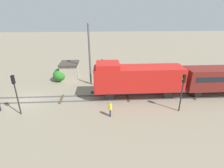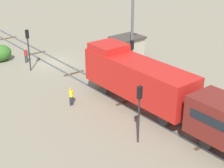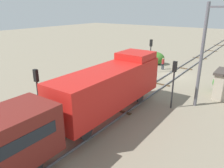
{
  "view_description": "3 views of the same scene",
  "coord_description": "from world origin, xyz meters",
  "px_view_note": "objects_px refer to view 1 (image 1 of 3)",
  "views": [
    {
      "loc": [
        20.23,
        9.61,
        10.56
      ],
      "look_at": [
        1.0,
        10.77,
        2.41
      ],
      "focal_mm": 28.0,
      "sensor_mm": 36.0,
      "label": 1
    },
    {
      "loc": [
        18.09,
        33.32,
        13.71
      ],
      "look_at": [
        0.79,
        11.77,
        1.56
      ],
      "focal_mm": 55.0,
      "sensor_mm": 36.0,
      "label": 2
    },
    {
      "loc": [
        -9.42,
        27.15,
        8.48
      ],
      "look_at": [
        0.33,
        13.49,
        2.6
      ],
      "focal_mm": 35.0,
      "sensor_mm": 36.0,
      "label": 3
    }
  ],
  "objects_px": {
    "traffic_signal_mid": "(102,69)",
    "catenary_mast": "(90,54)",
    "traffic_signal_near": "(15,88)",
    "relay_hut": "(70,71)",
    "traffic_signal_far": "(183,86)",
    "locomotive": "(137,78)",
    "worker_by_signal": "(110,108)"
  },
  "relations": [
    {
      "from": "traffic_signal_mid",
      "to": "catenary_mast",
      "type": "distance_m",
      "value": 3.0
    },
    {
      "from": "traffic_signal_far",
      "to": "traffic_signal_near",
      "type": "bearing_deg",
      "value": -91.3
    },
    {
      "from": "traffic_signal_near",
      "to": "traffic_signal_mid",
      "type": "distance_m",
      "value": 11.21
    },
    {
      "from": "catenary_mast",
      "to": "relay_hut",
      "type": "xyz_separation_m",
      "value": [
        -2.44,
        -3.56,
        -3.33
      ]
    },
    {
      "from": "locomotive",
      "to": "traffic_signal_mid",
      "type": "xyz_separation_m",
      "value": [
        -3.4,
        -4.36,
        0.19
      ]
    },
    {
      "from": "traffic_signal_near",
      "to": "catenary_mast",
      "type": "relative_size",
      "value": 0.51
    },
    {
      "from": "locomotive",
      "to": "traffic_signal_near",
      "type": "distance_m",
      "value": 13.79
    },
    {
      "from": "traffic_signal_near",
      "to": "catenary_mast",
      "type": "height_order",
      "value": "catenary_mast"
    },
    {
      "from": "traffic_signal_far",
      "to": "relay_hut",
      "type": "xyz_separation_m",
      "value": [
        -11.1,
        -13.93,
        -1.64
      ]
    },
    {
      "from": "traffic_signal_far",
      "to": "relay_hut",
      "type": "height_order",
      "value": "traffic_signal_far"
    },
    {
      "from": "catenary_mast",
      "to": "locomotive",
      "type": "bearing_deg",
      "value": 50.46
    },
    {
      "from": "traffic_signal_mid",
      "to": "relay_hut",
      "type": "relative_size",
      "value": 1.22
    },
    {
      "from": "traffic_signal_near",
      "to": "locomotive",
      "type": "bearing_deg",
      "value": 103.42
    },
    {
      "from": "catenary_mast",
      "to": "relay_hut",
      "type": "distance_m",
      "value": 5.45
    },
    {
      "from": "traffic_signal_near",
      "to": "worker_by_signal",
      "type": "height_order",
      "value": "traffic_signal_near"
    },
    {
      "from": "traffic_signal_mid",
      "to": "traffic_signal_far",
      "type": "distance_m",
      "value": 11.09
    },
    {
      "from": "traffic_signal_mid",
      "to": "catenary_mast",
      "type": "relative_size",
      "value": 0.48
    },
    {
      "from": "traffic_signal_far",
      "to": "catenary_mast",
      "type": "xyz_separation_m",
      "value": [
        -8.66,
        -10.37,
        1.69
      ]
    },
    {
      "from": "traffic_signal_mid",
      "to": "traffic_signal_near",
      "type": "bearing_deg",
      "value": -53.91
    },
    {
      "from": "traffic_signal_mid",
      "to": "catenary_mast",
      "type": "xyz_separation_m",
      "value": [
        -1.66,
        -1.77,
        1.76
      ]
    },
    {
      "from": "locomotive",
      "to": "traffic_signal_far",
      "type": "bearing_deg",
      "value": 49.74
    },
    {
      "from": "traffic_signal_near",
      "to": "catenary_mast",
      "type": "xyz_separation_m",
      "value": [
        -8.26,
        7.29,
        1.59
      ]
    },
    {
      "from": "locomotive",
      "to": "catenary_mast",
      "type": "xyz_separation_m",
      "value": [
        -5.06,
        -6.12,
        1.95
      ]
    },
    {
      "from": "traffic_signal_far",
      "to": "relay_hut",
      "type": "distance_m",
      "value": 17.89
    },
    {
      "from": "worker_by_signal",
      "to": "catenary_mast",
      "type": "relative_size",
      "value": 0.19
    },
    {
      "from": "traffic_signal_mid",
      "to": "worker_by_signal",
      "type": "height_order",
      "value": "traffic_signal_mid"
    },
    {
      "from": "worker_by_signal",
      "to": "traffic_signal_mid",
      "type": "bearing_deg",
      "value": -164.15
    },
    {
      "from": "traffic_signal_mid",
      "to": "traffic_signal_far",
      "type": "xyz_separation_m",
      "value": [
        7.0,
        8.61,
        0.07
      ]
    },
    {
      "from": "traffic_signal_mid",
      "to": "worker_by_signal",
      "type": "bearing_deg",
      "value": 5.76
    },
    {
      "from": "traffic_signal_near",
      "to": "relay_hut",
      "type": "relative_size",
      "value": 1.3
    },
    {
      "from": "catenary_mast",
      "to": "worker_by_signal",
      "type": "bearing_deg",
      "value": 15.32
    },
    {
      "from": "traffic_signal_near",
      "to": "relay_hut",
      "type": "height_order",
      "value": "traffic_signal_near"
    }
  ]
}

